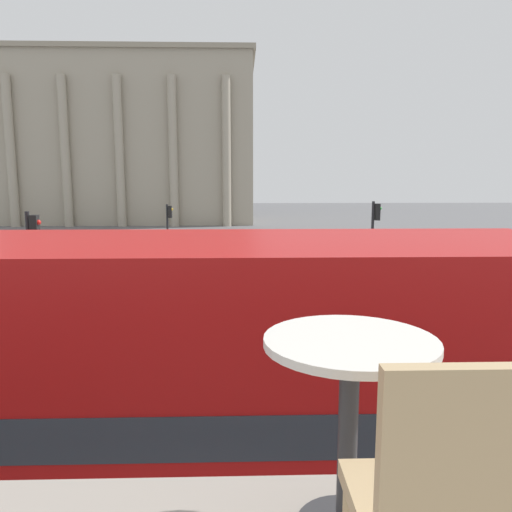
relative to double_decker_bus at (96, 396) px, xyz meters
name	(u,v)px	position (x,y,z in m)	size (l,w,h in m)	color
double_decker_bus	(96,396)	(0.00, 0.00, 0.00)	(10.87, 2.76, 4.15)	black
cafe_dining_table	(349,392)	(2.08, -3.93, 1.78)	(0.60, 0.60, 0.73)	#2D2D30
cafe_chair_0	(448,512)	(2.17, -4.54, 1.76)	(0.40, 0.40, 0.91)	tan
plaza_building_left	(133,141)	(-10.59, 53.06, 6.79)	(27.75, 13.98, 18.22)	#A39984
traffic_light_near	(33,262)	(-4.00, 8.06, 0.27)	(0.42, 0.24, 3.97)	black
traffic_light_mid	(374,233)	(7.34, 15.30, 0.23)	(0.42, 0.24, 3.91)	black
traffic_light_far	(169,224)	(-2.57, 23.97, -0.10)	(0.42, 0.24, 3.37)	black
car_black	(328,254)	(6.55, 21.79, -1.62)	(4.20, 1.93, 1.35)	black
pedestrian_grey	(25,287)	(-6.25, 12.62, -1.41)	(0.32, 0.32, 1.60)	#282B33
pedestrian_red	(62,281)	(-5.01, 12.93, -1.26)	(0.32, 0.32, 1.82)	#282B33
pedestrian_olive	(378,262)	(8.26, 17.78, -1.41)	(0.32, 0.32, 1.59)	#282B33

